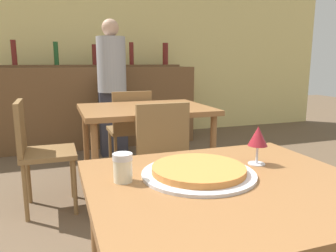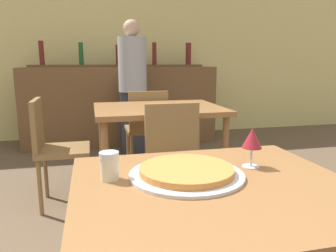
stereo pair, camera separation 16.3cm
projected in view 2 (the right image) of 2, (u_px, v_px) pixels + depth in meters
wall_back at (116, 43)px, 4.89m from camera, size 8.00×0.05×2.80m
dining_table_near at (214, 206)px, 1.15m from camera, size 0.98×0.86×0.72m
dining_table_far at (158, 117)px, 2.71m from camera, size 1.03×0.80×0.77m
bar_counter at (121, 105)px, 4.57m from camera, size 2.60×0.56×1.06m
bar_back_shelf at (121, 62)px, 4.60m from camera, size 2.39×0.24×0.34m
chair_far_side_front at (176, 157)px, 2.19m from camera, size 0.40×0.40×0.86m
chair_far_side_back at (147, 125)px, 3.29m from camera, size 0.40×0.40×0.86m
chair_far_side_left at (53, 144)px, 2.55m from camera, size 0.40×0.40×0.86m
pizza_tray at (187, 172)px, 1.20m from camera, size 0.43×0.43×0.04m
cheese_shaker at (109, 166)px, 1.16m from camera, size 0.07×0.07×0.10m
person_standing at (133, 83)px, 3.97m from camera, size 0.34×0.34×1.62m
wine_glass at (252, 139)px, 1.29m from camera, size 0.08×0.08×0.16m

